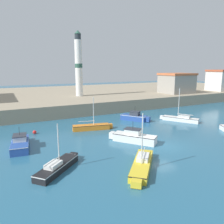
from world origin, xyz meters
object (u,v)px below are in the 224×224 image
(motorboat_blue_2, at_px, (20,143))
(sailboat_yellow_6, at_px, (142,164))
(mooring_buoy, at_px, (35,132))
(harbor_shed_near_wharf, at_px, (177,83))
(sailboat_black_3, at_px, (58,166))
(sailboat_white_5, at_px, (180,119))
(motorboat_blue_7, at_px, (135,117))
(harbor_shed_mid_row, at_px, (222,80))
(sailboat_orange_4, at_px, (92,127))
(motorboat_white_1, at_px, (133,137))
(lighthouse, at_px, (79,65))

(motorboat_blue_2, distance_m, sailboat_yellow_6, 13.80)
(mooring_buoy, height_order, harbor_shed_near_wharf, harbor_shed_near_wharf)
(sailboat_black_3, relative_size, sailboat_white_5, 0.82)
(motorboat_blue_7, bearing_deg, sailboat_black_3, -142.13)
(harbor_shed_mid_row, bearing_deg, mooring_buoy, -168.00)
(motorboat_blue_7, distance_m, mooring_buoy, 16.23)
(harbor_shed_near_wharf, bearing_deg, motorboat_blue_7, -149.62)
(mooring_buoy, bearing_deg, sailboat_yellow_6, -65.36)
(sailboat_white_5, height_order, mooring_buoy, sailboat_white_5)
(sailboat_white_5, height_order, sailboat_yellow_6, sailboat_white_5)
(motorboat_blue_2, distance_m, mooring_buoy, 5.33)
(mooring_buoy, bearing_deg, motorboat_blue_7, 0.95)
(sailboat_black_3, distance_m, motorboat_blue_7, 20.28)
(motorboat_blue_2, height_order, mooring_buoy, motorboat_blue_2)
(motorboat_blue_2, distance_m, harbor_shed_near_wharf, 42.48)
(sailboat_orange_4, bearing_deg, harbor_shed_mid_row, 16.00)
(motorboat_blue_2, bearing_deg, sailboat_white_5, 2.58)
(sailboat_orange_4, distance_m, mooring_buoy, 7.85)
(sailboat_black_3, distance_m, mooring_buoy, 12.18)
(sailboat_orange_4, height_order, harbor_shed_near_wharf, harbor_shed_near_wharf)
(motorboat_white_1, bearing_deg, harbor_shed_mid_row, 25.28)
(sailboat_black_3, xyz_separation_m, sailboat_orange_4, (7.45, 10.49, 0.03))
(sailboat_orange_4, xyz_separation_m, lighthouse, (4.85, 19.48, 8.95))
(sailboat_white_5, relative_size, motorboat_blue_7, 1.22)
(harbor_shed_near_wharf, relative_size, harbor_shed_mid_row, 0.98)
(motorboat_blue_7, bearing_deg, motorboat_blue_2, -164.43)
(sailboat_black_3, bearing_deg, harbor_shed_near_wharf, 33.85)
(motorboat_white_1, height_order, harbor_shed_near_wharf, harbor_shed_near_wharf)
(motorboat_blue_2, distance_m, sailboat_black_3, 7.71)
(sailboat_orange_4, relative_size, motorboat_blue_7, 1.22)
(mooring_buoy, relative_size, harbor_shed_near_wharf, 0.06)
(sailboat_white_5, bearing_deg, sailboat_orange_4, 172.22)
(motorboat_blue_7, height_order, mooring_buoy, motorboat_blue_7)
(motorboat_white_1, height_order, mooring_buoy, motorboat_white_1)
(sailboat_orange_4, xyz_separation_m, sailboat_white_5, (14.97, -2.05, 0.01))
(motorboat_blue_7, relative_size, lighthouse, 0.33)
(lighthouse, xyz_separation_m, harbor_shed_mid_row, (40.00, -6.62, -4.08))
(motorboat_white_1, distance_m, sailboat_yellow_6, 7.08)
(motorboat_white_1, bearing_deg, lighthouse, 84.86)
(sailboat_orange_4, height_order, lighthouse, lighthouse)
(sailboat_white_5, bearing_deg, sailboat_black_3, -159.37)
(sailboat_white_5, distance_m, mooring_buoy, 22.94)
(motorboat_blue_2, bearing_deg, sailboat_black_3, -71.97)
(sailboat_yellow_6, height_order, motorboat_blue_7, sailboat_yellow_6)
(motorboat_white_1, height_order, motorboat_blue_7, motorboat_white_1)
(motorboat_white_1, xyz_separation_m, harbor_shed_near_wharf, (26.39, 21.02, 4.29))
(sailboat_black_3, xyz_separation_m, harbor_shed_near_wharf, (36.30, 24.35, 4.51))
(motorboat_blue_7, bearing_deg, harbor_shed_mid_row, 16.71)
(motorboat_blue_2, bearing_deg, lighthouse, 57.03)
(sailboat_white_5, relative_size, harbor_shed_mid_row, 0.75)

